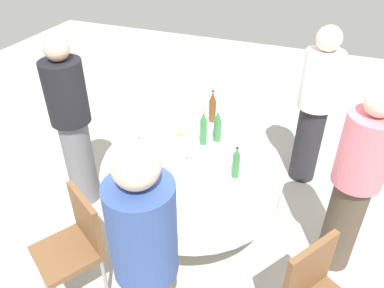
% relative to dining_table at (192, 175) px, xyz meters
% --- Properties ---
extents(ground_plane, '(10.00, 10.00, 0.00)m').
position_rel_dining_table_xyz_m(ground_plane, '(0.00, 0.00, -0.59)').
color(ground_plane, '#B7B2A8').
extents(dining_table, '(1.46, 1.46, 0.74)m').
position_rel_dining_table_xyz_m(dining_table, '(0.00, 0.00, 0.00)').
color(dining_table, white).
rests_on(dining_table, ground_plane).
extents(bottle_green_north, '(0.06, 0.06, 0.31)m').
position_rel_dining_table_xyz_m(bottle_green_north, '(-0.26, -0.00, 0.29)').
color(bottle_green_north, '#2D6B38').
rests_on(bottle_green_north, dining_table).
extents(bottle_green_near, '(0.07, 0.07, 0.29)m').
position_rel_dining_table_xyz_m(bottle_green_near, '(-0.35, 0.09, 0.28)').
color(bottle_green_near, '#2D6B38').
rests_on(bottle_green_near, dining_table).
extents(bottle_green_left, '(0.06, 0.06, 0.27)m').
position_rel_dining_table_xyz_m(bottle_green_left, '(0.07, 0.37, 0.27)').
color(bottle_green_left, '#2D6B38').
rests_on(bottle_green_left, dining_table).
extents(bottle_brown_inner, '(0.06, 0.06, 0.31)m').
position_rel_dining_table_xyz_m(bottle_brown_inner, '(-0.64, -0.05, 0.29)').
color(bottle_brown_inner, '#593314').
rests_on(bottle_brown_inner, dining_table).
extents(wine_glass_inner, '(0.07, 0.07, 0.13)m').
position_rel_dining_table_xyz_m(wine_glass_inner, '(0.01, -0.01, 0.24)').
color(wine_glass_inner, white).
rests_on(wine_glass_inner, dining_table).
extents(wine_glass_outer, '(0.07, 0.07, 0.14)m').
position_rel_dining_table_xyz_m(wine_glass_outer, '(-0.19, -0.57, 0.24)').
color(wine_glass_outer, white).
rests_on(wine_glass_outer, dining_table).
extents(wine_glass_rear, '(0.07, 0.07, 0.15)m').
position_rel_dining_table_xyz_m(wine_glass_rear, '(-0.09, -0.50, 0.25)').
color(wine_glass_rear, white).
rests_on(wine_glass_rear, dining_table).
extents(plate_far, '(0.23, 0.23, 0.02)m').
position_rel_dining_table_xyz_m(plate_far, '(0.23, -0.19, 0.15)').
color(plate_far, white).
rests_on(plate_far, dining_table).
extents(plate_front, '(0.20, 0.20, 0.04)m').
position_rel_dining_table_xyz_m(plate_front, '(-0.31, -0.22, 0.16)').
color(plate_front, white).
rests_on(plate_front, dining_table).
extents(fork_near, '(0.18, 0.07, 0.00)m').
position_rel_dining_table_xyz_m(fork_near, '(0.32, 0.13, 0.15)').
color(fork_near, silver).
rests_on(fork_near, dining_table).
extents(folded_napkin, '(0.17, 0.17, 0.02)m').
position_rel_dining_table_xyz_m(folded_napkin, '(-0.03, 0.17, 0.16)').
color(folded_napkin, white).
rests_on(folded_napkin, dining_table).
extents(person_north, '(0.34, 0.34, 1.55)m').
position_rel_dining_table_xyz_m(person_north, '(-0.08, 1.20, 0.21)').
color(person_north, '#4C3F33').
rests_on(person_north, ground_plane).
extents(person_near, '(0.34, 0.34, 1.59)m').
position_rel_dining_table_xyz_m(person_near, '(-1.10, 0.82, 0.24)').
color(person_near, '#26262B').
rests_on(person_near, ground_plane).
extents(person_left, '(0.34, 0.34, 1.66)m').
position_rel_dining_table_xyz_m(person_left, '(1.13, 0.18, 0.28)').
color(person_left, slate).
rests_on(person_left, ground_plane).
extents(person_inner, '(0.34, 0.34, 1.62)m').
position_rel_dining_table_xyz_m(person_inner, '(0.01, -1.11, 0.25)').
color(person_inner, slate).
rests_on(person_inner, ground_plane).
extents(chair_rear, '(0.55, 0.55, 0.87)m').
position_rel_dining_table_xyz_m(chair_rear, '(0.87, -0.52, -0.07)').
color(chair_rear, brown).
rests_on(chair_rear, ground_plane).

